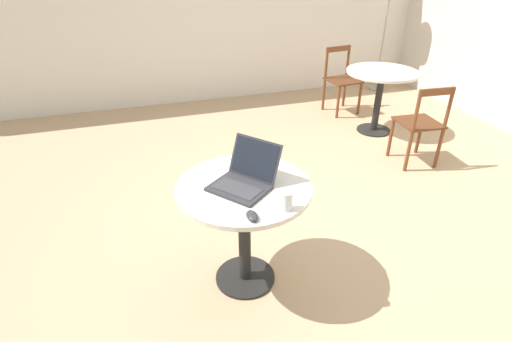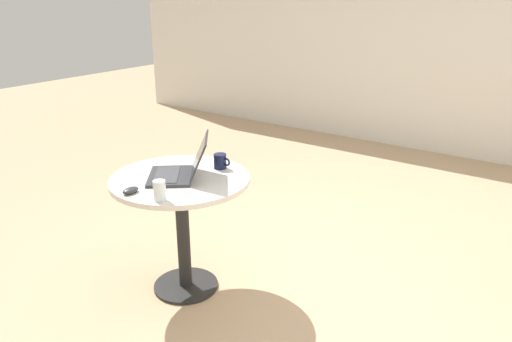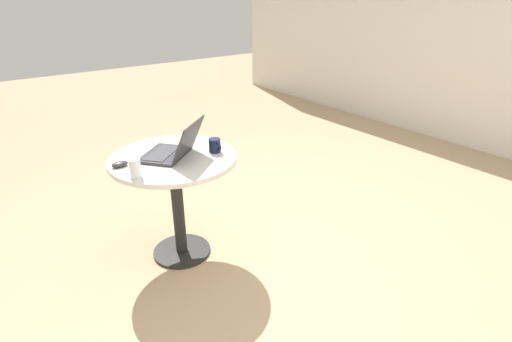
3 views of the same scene
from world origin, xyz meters
name	(u,v)px [view 2 (image 2 of 3)]	position (x,y,z in m)	size (l,w,h in m)	color
ground_plane	(310,281)	(0.00, 0.00, 0.00)	(16.00, 16.00, 0.00)	tan
wall_back	(465,33)	(0.00, 3.23, 1.35)	(9.40, 0.06, 2.70)	silver
cafe_table_near	(181,202)	(-0.61, -0.52, 0.59)	(0.83, 0.83, 0.75)	black
laptop	(180,169)	(-0.61, -0.52, 0.80)	(0.48, 0.48, 0.25)	#2D2D33
mouse	(131,190)	(-0.66, -0.85, 0.77)	(0.06, 0.10, 0.03)	#2D2D33
mug	(220,161)	(-0.51, -0.26, 0.80)	(0.12, 0.08, 0.09)	#141938
drinking_glass	(160,191)	(-0.46, -0.83, 0.81)	(0.07, 0.07, 0.11)	silver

